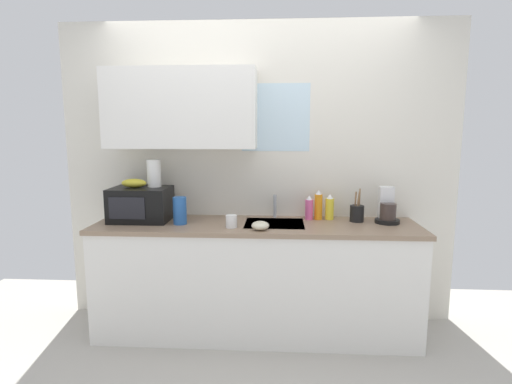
% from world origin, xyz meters
% --- Properties ---
extents(kitchen_wall_assembly, '(3.30, 0.42, 2.50)m').
position_xyz_m(kitchen_wall_assembly, '(-0.13, 0.30, 1.37)').
color(kitchen_wall_assembly, silver).
rests_on(kitchen_wall_assembly, ground).
extents(counter_unit, '(2.53, 0.63, 0.90)m').
position_xyz_m(counter_unit, '(0.00, 0.00, 0.46)').
color(counter_unit, white).
rests_on(counter_unit, ground).
extents(sink_faucet, '(0.03, 0.03, 0.19)m').
position_xyz_m(sink_faucet, '(0.14, 0.24, 0.99)').
color(sink_faucet, '#B2B5BA').
rests_on(sink_faucet, counter_unit).
extents(microwave, '(0.46, 0.35, 0.27)m').
position_xyz_m(microwave, '(-0.93, 0.05, 1.04)').
color(microwave, black).
rests_on(microwave, counter_unit).
extents(banana_bunch, '(0.20, 0.11, 0.07)m').
position_xyz_m(banana_bunch, '(-0.98, 0.05, 1.20)').
color(banana_bunch, gold).
rests_on(banana_bunch, microwave).
extents(paper_towel_roll, '(0.11, 0.11, 0.22)m').
position_xyz_m(paper_towel_roll, '(-0.83, 0.10, 1.28)').
color(paper_towel_roll, white).
rests_on(paper_towel_roll, microwave).
extents(coffee_maker, '(0.19, 0.21, 0.28)m').
position_xyz_m(coffee_maker, '(1.03, 0.11, 1.00)').
color(coffee_maker, black).
rests_on(coffee_maker, counter_unit).
extents(dish_soap_bottle_pink, '(0.06, 0.06, 0.20)m').
position_xyz_m(dish_soap_bottle_pink, '(0.42, 0.18, 0.99)').
color(dish_soap_bottle_pink, '#E55999').
rests_on(dish_soap_bottle_pink, counter_unit).
extents(dish_soap_bottle_orange, '(0.06, 0.06, 0.24)m').
position_xyz_m(dish_soap_bottle_orange, '(0.50, 0.18, 1.01)').
color(dish_soap_bottle_orange, orange).
rests_on(dish_soap_bottle_orange, counter_unit).
extents(dish_soap_bottle_yellow, '(0.07, 0.07, 0.21)m').
position_xyz_m(dish_soap_bottle_yellow, '(0.59, 0.19, 1.00)').
color(dish_soap_bottle_yellow, yellow).
rests_on(dish_soap_bottle_yellow, counter_unit).
extents(cereal_canister, '(0.10, 0.10, 0.21)m').
position_xyz_m(cereal_canister, '(-0.59, -0.05, 1.01)').
color(cereal_canister, '#2659A5').
rests_on(cereal_canister, counter_unit).
extents(mug_white, '(0.08, 0.08, 0.09)m').
position_xyz_m(mug_white, '(-0.18, -0.14, 0.95)').
color(mug_white, white).
rests_on(mug_white, counter_unit).
extents(utensil_crock, '(0.11, 0.11, 0.26)m').
position_xyz_m(utensil_crock, '(0.80, 0.12, 0.97)').
color(utensil_crock, black).
rests_on(utensil_crock, counter_unit).
extents(small_bowl, '(0.13, 0.13, 0.06)m').
position_xyz_m(small_bowl, '(0.04, -0.20, 0.93)').
color(small_bowl, beige).
rests_on(small_bowl, counter_unit).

